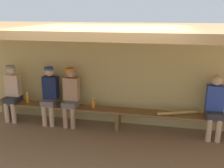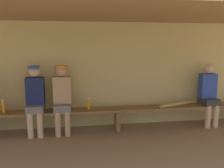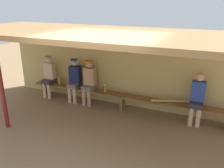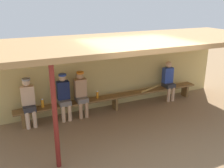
# 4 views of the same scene
# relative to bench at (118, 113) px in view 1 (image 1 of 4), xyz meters

# --- Properties ---
(ground_plane) EXTENTS (24.00, 24.00, 0.00)m
(ground_plane) POSITION_rel_bench_xyz_m (0.00, -1.55, -0.39)
(ground_plane) COLOR #8C6D4C
(back_wall) EXTENTS (8.00, 0.20, 2.20)m
(back_wall) POSITION_rel_bench_xyz_m (0.00, 0.45, 0.71)
(back_wall) COLOR tan
(back_wall) RESTS_ON ground
(dugout_roof) EXTENTS (8.00, 2.80, 0.12)m
(dugout_roof) POSITION_rel_bench_xyz_m (0.00, -0.85, 1.87)
(dugout_roof) COLOR #9E7547
(dugout_roof) RESTS_ON back_wall
(bench) EXTENTS (6.00, 0.36, 0.46)m
(bench) POSITION_rel_bench_xyz_m (0.00, 0.00, 0.00)
(bench) COLOR brown
(bench) RESTS_ON ground
(player_shirtless_tan) EXTENTS (0.34, 0.42, 1.34)m
(player_shirtless_tan) POSITION_rel_bench_xyz_m (2.00, 0.00, 0.34)
(player_shirtless_tan) COLOR #333338
(player_shirtless_tan) RESTS_ON ground
(player_middle) EXTENTS (0.34, 0.42, 1.34)m
(player_middle) POSITION_rel_bench_xyz_m (-2.56, 0.00, 0.36)
(player_middle) COLOR #333338
(player_middle) RESTS_ON ground
(player_leftmost) EXTENTS (0.34, 0.42, 1.34)m
(player_leftmost) POSITION_rel_bench_xyz_m (-1.09, 0.00, 0.36)
(player_leftmost) COLOR slate
(player_leftmost) RESTS_ON ground
(player_near_post) EXTENTS (0.34, 0.42, 1.34)m
(player_near_post) POSITION_rel_bench_xyz_m (-1.60, 0.00, 0.36)
(player_near_post) COLOR slate
(player_near_post) RESTS_ON ground
(water_bottle_clear) EXTENTS (0.08, 0.08, 0.25)m
(water_bottle_clear) POSITION_rel_bench_xyz_m (-2.20, 0.04, 0.19)
(water_bottle_clear) COLOR orange
(water_bottle_clear) RESTS_ON bench
(water_bottle_green) EXTENTS (0.07, 0.07, 0.22)m
(water_bottle_green) POSITION_rel_bench_xyz_m (-0.57, 0.03, 0.18)
(water_bottle_green) COLOR orange
(water_bottle_green) RESTS_ON bench
(baseball_bat) EXTENTS (0.85, 0.36, 0.07)m
(baseball_bat) POSITION_rel_bench_xyz_m (1.28, -0.00, 0.11)
(baseball_bat) COLOR tan
(baseball_bat) RESTS_ON bench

